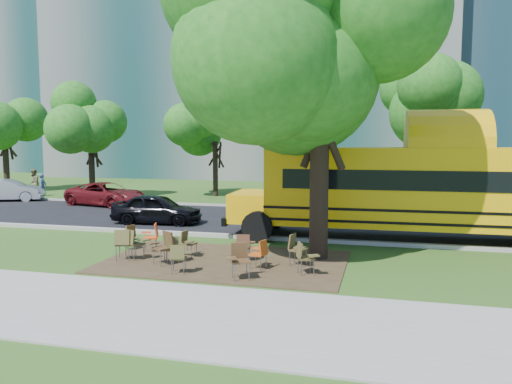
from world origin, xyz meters
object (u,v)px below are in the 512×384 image
(chair_11, at_px, (244,245))
(chair_1, at_px, (134,241))
(bg_car_silver, at_px, (9,190))
(pedestrian_a, at_px, (43,187))
(chair_4, at_px, (179,256))
(school_bus, at_px, (440,188))
(black_car, at_px, (157,209))
(chair_5, at_px, (239,257))
(chair_8, at_px, (129,234))
(bg_car_red, at_px, (106,194))
(chair_3, at_px, (164,244))
(chair_7, at_px, (304,255))
(chair_0, at_px, (124,241))
(chair_12, at_px, (296,246))
(chair_10, at_px, (187,241))
(main_tree, at_px, (321,51))
(pedestrian_b, at_px, (34,183))
(chair_9, at_px, (152,235))
(chair_2, at_px, (173,247))
(chair_6, at_px, (260,251))

(chair_11, bearing_deg, chair_1, 179.07)
(bg_car_silver, distance_m, pedestrian_a, 1.86)
(chair_4, height_order, chair_11, chair_11)
(school_bus, height_order, black_car, school_bus)
(chair_5, bearing_deg, chair_4, -27.57)
(chair_8, height_order, bg_car_red, bg_car_red)
(chair_3, xyz_separation_m, chair_11, (2.14, 0.91, -0.08))
(chair_7, relative_size, chair_11, 1.04)
(bg_car_silver, relative_size, bg_car_red, 0.85)
(chair_8, relative_size, black_car, 0.22)
(school_bus, height_order, bg_car_silver, school_bus)
(chair_0, height_order, chair_12, chair_0)
(chair_10, bearing_deg, chair_1, -51.20)
(main_tree, bearing_deg, chair_10, -168.62)
(main_tree, bearing_deg, chair_3, -156.01)
(main_tree, height_order, chair_12, main_tree)
(chair_7, distance_m, chair_10, 3.96)
(main_tree, xyz_separation_m, pedestrian_b, (-19.69, 12.22, -5.24))
(main_tree, height_order, chair_9, main_tree)
(chair_3, bearing_deg, chair_11, -125.59)
(chair_9, bearing_deg, chair_1, 157.68)
(school_bus, xyz_separation_m, bg_car_red, (-16.51, 5.91, -1.27))
(pedestrian_b, bearing_deg, bg_car_red, 43.19)
(chair_7, height_order, bg_car_silver, bg_car_silver)
(chair_2, bearing_deg, chair_4, -88.19)
(bg_car_red, bearing_deg, black_car, -119.64)
(chair_1, bearing_deg, school_bus, 51.56)
(chair_10, xyz_separation_m, bg_car_red, (-8.87, 10.11, 0.14))
(chair_0, xyz_separation_m, chair_1, (0.25, 0.10, -0.01))
(chair_3, xyz_separation_m, pedestrian_a, (-13.83, 12.78, 0.20))
(chair_0, height_order, chair_10, chair_0)
(chair_3, bearing_deg, chair_1, 17.87)
(bg_car_red, relative_size, pedestrian_b, 2.60)
(main_tree, xyz_separation_m, chair_2, (-3.99, -1.64, -5.62))
(chair_0, distance_m, pedestrian_a, 17.76)
(chair_7, bearing_deg, chair_6, -125.23)
(school_bus, height_order, chair_12, school_bus)
(chair_4, distance_m, pedestrian_b, 22.14)
(bg_car_red, relative_size, pedestrian_a, 2.90)
(chair_11, bearing_deg, chair_2, -172.75)
(chair_5, height_order, chair_7, chair_5)
(chair_2, relative_size, chair_7, 0.92)
(school_bus, distance_m, pedestrian_a, 23.05)
(chair_4, bearing_deg, chair_7, -1.50)
(chair_10, distance_m, black_car, 6.43)
(chair_10, height_order, bg_car_red, bg_car_red)
(bg_car_silver, height_order, bg_car_red, bg_car_silver)
(chair_0, xyz_separation_m, chair_12, (5.02, 0.66, -0.02))
(bg_car_silver, bearing_deg, chair_7, -144.72)
(chair_4, bearing_deg, chair_2, 106.51)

